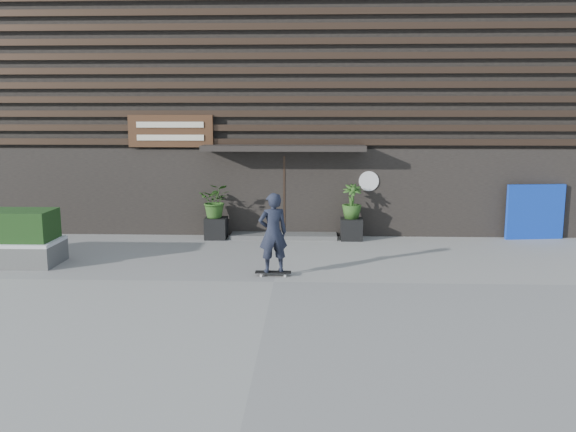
{
  "coord_description": "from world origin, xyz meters",
  "views": [
    {
      "loc": [
        0.77,
        -12.2,
        3.46
      ],
      "look_at": [
        0.23,
        1.79,
        1.1
      ],
      "focal_mm": 37.62,
      "sensor_mm": 36.0,
      "label": 1
    }
  ],
  "objects_px": {
    "blue_tarp": "(535,212)",
    "skateboarder": "(273,233)",
    "planter_pot_right": "(351,229)",
    "planter_pot_left": "(216,228)"
  },
  "relations": [
    {
      "from": "blue_tarp",
      "to": "skateboarder",
      "type": "distance_m",
      "value": 8.25
    },
    {
      "from": "planter_pot_left",
      "to": "skateboarder",
      "type": "relative_size",
      "value": 0.33
    },
    {
      "from": "blue_tarp",
      "to": "skateboarder",
      "type": "height_order",
      "value": "skateboarder"
    },
    {
      "from": "blue_tarp",
      "to": "skateboarder",
      "type": "relative_size",
      "value": 0.9
    },
    {
      "from": "skateboarder",
      "to": "blue_tarp",
      "type": "bearing_deg",
      "value": 30.83
    },
    {
      "from": "planter_pot_right",
      "to": "blue_tarp",
      "type": "bearing_deg",
      "value": 3.34
    },
    {
      "from": "planter_pot_right",
      "to": "skateboarder",
      "type": "distance_m",
      "value": 4.43
    },
    {
      "from": "blue_tarp",
      "to": "skateboarder",
      "type": "bearing_deg",
      "value": -156.5
    },
    {
      "from": "planter_pot_left",
      "to": "blue_tarp",
      "type": "xyz_separation_m",
      "value": [
        8.94,
        0.3,
        0.47
      ]
    },
    {
      "from": "planter_pot_right",
      "to": "blue_tarp",
      "type": "height_order",
      "value": "blue_tarp"
    }
  ]
}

